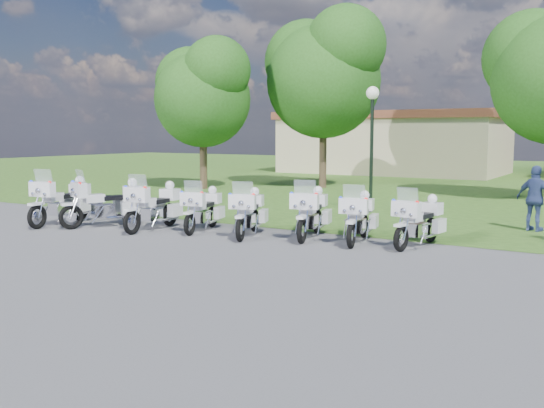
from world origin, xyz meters
The scene contains 15 objects.
ground centered at (0.00, 0.00, 0.00)m, with size 100.00×100.00×0.00m, color #55555A.
grass_lawn centered at (0.00, 27.00, 0.00)m, with size 100.00×48.00×0.01m, color #30581B.
motorcycle_0 centered at (-6.14, 0.45, 0.71)m, with size 1.08×2.51×1.69m.
motorcycle_1 centered at (-4.67, 0.83, 0.70)m, with size 1.46×2.35×1.69m.
motorcycle_2 centered at (-3.10, 1.12, 0.67)m, with size 0.92×2.39×1.61m.
motorcycle_3 centered at (-1.80, 1.68, 0.61)m, with size 1.05×2.12×1.45m.
motorcycle_4 centered at (-0.25, 1.64, 0.63)m, with size 1.22×2.13×1.50m.
motorcycle_5 centered at (1.28, 2.27, 0.65)m, with size 1.12×2.29×1.56m.
motorcycle_6 centered at (2.60, 2.31, 0.63)m, with size 1.03×2.20×1.50m.
motorcycle_7 centered at (4.06, 2.55, 0.61)m, with size 0.90×2.18×1.47m.
lamp_post centered at (0.63, 7.84, 3.21)m, with size 0.44×0.44×4.27m.
tree_0 centered at (-9.67, 11.74, 4.74)m, with size 5.38×4.59×7.17m.
tree_1 centered at (-5.03, 15.33, 5.74)m, with size 6.50×5.55×8.67m.
building_west centered at (-6.00, 28.00, 2.07)m, with size 14.56×8.32×4.10m.
bystander_c centered at (6.08, 6.35, 0.91)m, with size 1.06×0.44×1.82m, color navy.
Camera 1 is at (8.57, -11.53, 2.71)m, focal length 40.00 mm.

